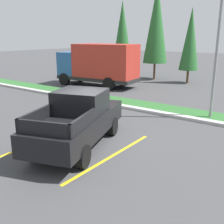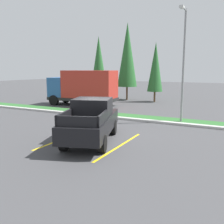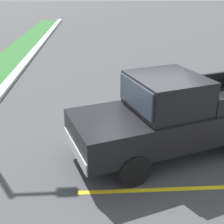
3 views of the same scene
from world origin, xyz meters
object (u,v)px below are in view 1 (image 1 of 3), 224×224
object	(u,v)px
cargo_truck_distant	(99,64)
cypress_tree_leftmost	(122,32)
street_light	(218,33)
cypress_tree_left_inner	(156,23)
pickup_truck_main	(78,120)
cypress_tree_center	(190,39)

from	to	relation	value
cargo_truck_distant	cypress_tree_leftmost	size ratio (longest dim) A/B	0.94
cypress_tree_leftmost	cargo_truck_distant	bearing A→B (deg)	-72.98
street_light	cypress_tree_leftmost	distance (m)	15.81
street_light	cypress_tree_left_inner	size ratio (longest dim) A/B	0.83
pickup_truck_main	cypress_tree_center	distance (m)	16.52
pickup_truck_main	cargo_truck_distant	xyz separation A→B (m)	(-7.37, 10.32, 0.81)
cargo_truck_distant	cypress_tree_leftmost	bearing A→B (deg)	107.02
cargo_truck_distant	cypress_tree_left_inner	world-z (taller)	cypress_tree_left_inner
cypress_tree_leftmost	cypress_tree_center	world-z (taller)	cypress_tree_leftmost
cypress_tree_leftmost	cypress_tree_center	bearing A→B (deg)	-2.76
pickup_truck_main	cargo_truck_distant	bearing A→B (deg)	125.54
pickup_truck_main	cypress_tree_center	bearing A→B (deg)	97.20
street_light	cypress_tree_left_inner	world-z (taller)	cypress_tree_left_inner
pickup_truck_main	cypress_tree_left_inner	size ratio (longest dim) A/B	0.64
cypress_tree_left_inner	cypress_tree_center	world-z (taller)	cypress_tree_left_inner
cypress_tree_leftmost	cypress_tree_center	size ratio (longest dim) A/B	1.17
cargo_truck_distant	cypress_tree_leftmost	distance (m)	6.95
cypress_tree_leftmost	cypress_tree_left_inner	world-z (taller)	cypress_tree_left_inner
cypress_tree_left_inner	cypress_tree_center	distance (m)	3.67
street_light	cypress_tree_center	bearing A→B (deg)	116.98
street_light	cypress_tree_left_inner	xyz separation A→B (m)	(-8.35, 9.95, 0.94)
street_light	cypress_tree_leftmost	world-z (taller)	cypress_tree_leftmost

